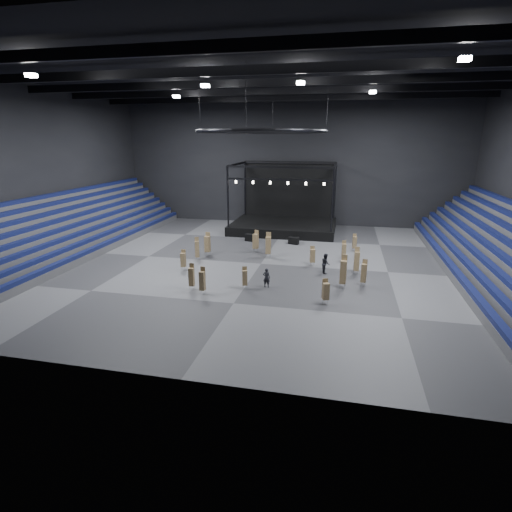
% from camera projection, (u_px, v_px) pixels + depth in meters
% --- Properties ---
extents(floor, '(50.00, 50.00, 0.00)m').
position_uv_depth(floor, '(261.00, 264.00, 40.96)').
color(floor, '#545457').
rests_on(floor, ground).
extents(ceiling, '(50.00, 42.00, 0.20)m').
position_uv_depth(ceiling, '(262.00, 73.00, 35.85)').
color(ceiling, black).
rests_on(ceiling, wall_back).
extents(wall_back, '(50.00, 0.20, 18.00)m').
position_uv_depth(wall_back, '(290.00, 162.00, 58.07)').
color(wall_back, black).
rests_on(wall_back, ground).
extents(wall_front, '(50.00, 0.20, 18.00)m').
position_uv_depth(wall_front, '(171.00, 213.00, 18.74)').
color(wall_front, black).
rests_on(wall_front, ground).
extents(wall_left, '(0.20, 42.00, 18.00)m').
position_uv_depth(wall_left, '(37.00, 170.00, 43.55)').
color(wall_left, black).
rests_on(wall_left, ground).
extents(bleachers_left, '(7.20, 40.00, 6.40)m').
position_uv_depth(bleachers_left, '(63.00, 236.00, 45.18)').
color(bleachers_left, '#4C4C4E').
rests_on(bleachers_left, floor).
extents(bleachers_right, '(7.20, 40.00, 6.40)m').
position_uv_depth(bleachers_right, '(511.00, 262.00, 35.75)').
color(bleachers_right, '#4C4C4E').
rests_on(bleachers_right, floor).
extents(stage, '(14.00, 10.00, 9.20)m').
position_uv_depth(stage, '(284.00, 220.00, 55.75)').
color(stage, black).
rests_on(stage, floor).
extents(truss_ring, '(12.30, 12.30, 5.15)m').
position_uv_depth(truss_ring, '(261.00, 131.00, 37.27)').
color(truss_ring, black).
rests_on(truss_ring, ceiling).
extents(roof_girders, '(49.00, 30.35, 0.70)m').
position_uv_depth(roof_girders, '(262.00, 83.00, 36.08)').
color(roof_girders, black).
rests_on(roof_girders, ceiling).
extents(floodlights, '(28.60, 16.60, 0.25)m').
position_uv_depth(floodlights, '(252.00, 84.00, 32.50)').
color(floodlights, white).
rests_on(floodlights, roof_girders).
extents(flight_case_left, '(1.45, 1.01, 0.88)m').
position_uv_depth(flight_case_left, '(251.00, 238.00, 49.87)').
color(flight_case_left, black).
rests_on(flight_case_left, floor).
extents(flight_case_mid, '(1.14, 0.82, 0.69)m').
position_uv_depth(flight_case_mid, '(295.00, 240.00, 49.13)').
color(flight_case_mid, black).
rests_on(flight_case_mid, floor).
extents(flight_case_right, '(1.38, 0.97, 0.83)m').
position_uv_depth(flight_case_right, '(294.00, 241.00, 48.46)').
color(flight_case_right, black).
rests_on(flight_case_right, floor).
extents(chair_stack_0, '(0.56, 0.56, 2.61)m').
position_uv_depth(chair_stack_0, '(207.00, 244.00, 43.41)').
color(chair_stack_0, silver).
rests_on(chair_stack_0, floor).
extents(chair_stack_1, '(0.58, 0.58, 2.95)m').
position_uv_depth(chair_stack_1, '(343.00, 271.00, 33.92)').
color(chair_stack_1, silver).
rests_on(chair_stack_1, floor).
extents(chair_stack_2, '(0.62, 0.62, 2.04)m').
position_uv_depth(chair_stack_2, '(326.00, 291.00, 30.72)').
color(chair_stack_2, silver).
rests_on(chair_stack_2, floor).
extents(chair_stack_3, '(0.50, 0.50, 2.07)m').
position_uv_depth(chair_stack_3, '(183.00, 259.00, 38.64)').
color(chair_stack_3, silver).
rests_on(chair_stack_3, floor).
extents(chair_stack_4, '(0.53, 0.53, 1.96)m').
position_uv_depth(chair_stack_4, '(245.00, 277.00, 33.88)').
color(chair_stack_4, silver).
rests_on(chair_stack_4, floor).
extents(chair_stack_5, '(0.51, 0.51, 2.66)m').
position_uv_depth(chair_stack_5, '(357.00, 261.00, 37.42)').
color(chair_stack_5, silver).
rests_on(chair_stack_5, floor).
extents(chair_stack_6, '(0.48, 0.48, 2.17)m').
position_uv_depth(chair_stack_6, '(344.00, 250.00, 41.68)').
color(chair_stack_6, silver).
rests_on(chair_stack_6, floor).
extents(chair_stack_7, '(0.53, 0.53, 2.40)m').
position_uv_depth(chair_stack_7, '(364.00, 273.00, 34.46)').
color(chair_stack_7, silver).
rests_on(chair_stack_7, floor).
extents(chair_stack_8, '(0.58, 0.58, 2.02)m').
position_uv_depth(chair_stack_8, '(312.00, 255.00, 40.02)').
color(chair_stack_8, silver).
rests_on(chair_stack_8, floor).
extents(chair_stack_9, '(0.59, 0.59, 2.75)m').
position_uv_depth(chair_stack_9, '(268.00, 245.00, 42.71)').
color(chair_stack_9, silver).
rests_on(chair_stack_9, floor).
extents(chair_stack_10, '(0.58, 0.58, 2.48)m').
position_uv_depth(chair_stack_10, '(197.00, 249.00, 41.79)').
color(chair_stack_10, silver).
rests_on(chair_stack_10, floor).
extents(chair_stack_11, '(0.44, 0.44, 2.29)m').
position_uv_depth(chair_stack_11, '(192.00, 276.00, 33.66)').
color(chair_stack_11, silver).
rests_on(chair_stack_11, floor).
extents(chair_stack_12, '(0.46, 0.46, 2.33)m').
position_uv_depth(chair_stack_12, '(202.00, 280.00, 32.70)').
color(chair_stack_12, silver).
rests_on(chair_stack_12, floor).
extents(chair_stack_13, '(0.49, 0.49, 2.00)m').
position_uv_depth(chair_stack_13, '(355.00, 242.00, 45.29)').
color(chair_stack_13, silver).
rests_on(chair_stack_13, floor).
extents(chair_stack_14, '(0.67, 0.67, 2.50)m').
position_uv_depth(chair_stack_14, '(256.00, 241.00, 44.82)').
color(chair_stack_14, silver).
rests_on(chair_stack_14, floor).
extents(man_center, '(0.66, 0.47, 1.71)m').
position_uv_depth(man_center, '(267.00, 278.00, 34.28)').
color(man_center, black).
rests_on(man_center, floor).
extents(crew_member, '(0.93, 1.08, 1.92)m').
position_uv_depth(crew_member, '(326.00, 263.00, 37.89)').
color(crew_member, black).
rests_on(crew_member, floor).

